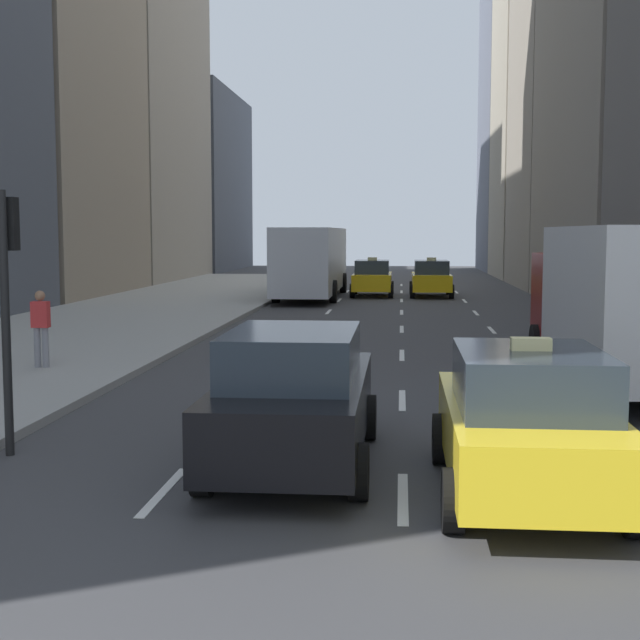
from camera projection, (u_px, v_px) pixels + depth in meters
name	position (u px, v px, depth m)	size (l,w,h in m)	color
sidewalk_left	(115.00, 321.00, 29.89)	(8.00, 66.00, 0.15)	#9E9E99
lane_markings	(402.00, 341.00, 25.07)	(5.72, 56.00, 0.01)	white
taxi_lead	(431.00, 278.00, 42.38)	(2.02, 4.40, 1.87)	yellow
taxi_second	(527.00, 422.00, 10.16)	(2.02, 4.40, 1.87)	yellow
taxi_third	(372.00, 278.00, 42.69)	(2.02, 4.40, 1.87)	yellow
sedan_black_near	(295.00, 396.00, 11.53)	(2.02, 4.87, 1.80)	black
city_bus	(312.00, 259.00, 41.67)	(2.80, 11.61, 3.25)	silver
box_truck	(619.00, 301.00, 17.38)	(2.58, 8.40, 3.15)	maroon
pedestrian_far_walking	(41.00, 325.00, 19.06)	(0.36, 0.22, 1.65)	gray
traffic_light_pole	(7.00, 279.00, 12.03)	(0.24, 0.42, 3.60)	black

